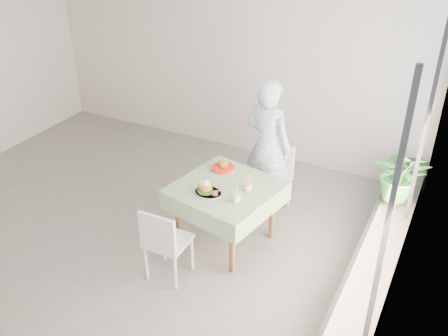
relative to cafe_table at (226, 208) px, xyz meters
The scene contains 14 objects.
floor 1.23m from the cafe_table, 165.16° to the right, with size 6.00×6.00×0.00m, color slate.
wall_back 2.64m from the cafe_table, 116.64° to the left, with size 6.00×0.02×2.80m, color beige.
wall_right 2.13m from the cafe_table, ahead, with size 0.02×5.00×2.80m, color beige.
window_pane 2.23m from the cafe_table, ahead, with size 0.01×4.80×2.18m, color #D1E0F9.
window_ledge 1.73m from the cafe_table, ahead, with size 0.40×4.80×0.50m, color black.
cafe_table is the anchor object (origin of this frame).
chair_far 0.90m from the cafe_table, 76.85° to the left, with size 0.47×0.47×0.86m.
chair_near 0.86m from the cafe_table, 108.43° to the right, with size 0.42×0.42×0.87m.
diner 0.99m from the cafe_table, 82.97° to the left, with size 0.63×0.41×1.72m, color #80A4CE.
main_dish 0.42m from the cafe_table, 119.59° to the right, with size 0.31×0.31×0.16m.
juice_cup_orange 0.43m from the cafe_table, ahead, with size 0.10×0.10×0.27m.
juice_cup_lemonade 0.47m from the cafe_table, 43.31° to the right, with size 0.09×0.09×0.26m.
second_dish 0.49m from the cafe_table, 122.32° to the left, with size 0.26×0.26×0.12m.
potted_plant 1.99m from the cafe_table, 30.83° to the left, with size 0.59×0.51×0.65m, color #2B833D.
Camera 1 is at (3.22, -3.85, 3.63)m, focal length 40.00 mm.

